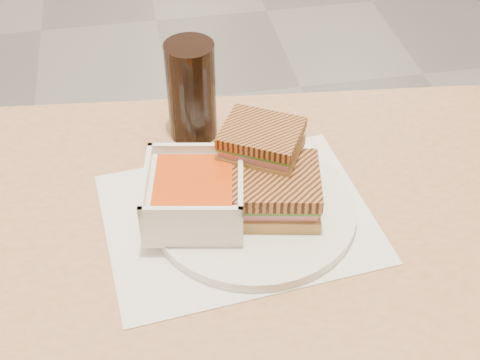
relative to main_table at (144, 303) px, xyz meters
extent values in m
cube|color=tan|center=(0.00, 0.00, 0.10)|extent=(1.26, 0.82, 0.03)
cylinder|color=tan|center=(0.58, 0.24, -0.28)|extent=(0.06, 0.06, 0.72)
cube|color=white|center=(0.15, 0.03, 0.11)|extent=(0.40, 0.32, 0.00)
cylinder|color=white|center=(0.17, 0.04, 0.12)|extent=(0.29, 0.29, 0.02)
cube|color=white|center=(0.09, 0.04, 0.16)|extent=(0.15, 0.15, 0.06)
cube|color=#DD5814|center=(0.09, 0.04, 0.19)|extent=(0.12, 0.12, 0.01)
cube|color=white|center=(0.15, 0.03, 0.19)|extent=(0.03, 0.13, 0.02)
cube|color=white|center=(0.03, 0.05, 0.19)|extent=(0.03, 0.13, 0.02)
cube|color=white|center=(0.10, 0.10, 0.19)|extent=(0.13, 0.03, 0.02)
cube|color=white|center=(0.08, -0.02, 0.19)|extent=(0.13, 0.03, 0.02)
cube|color=tan|center=(0.19, 0.03, 0.14)|extent=(0.15, 0.13, 0.02)
cube|color=#D7828C|center=(0.19, 0.03, 0.16)|extent=(0.14, 0.12, 0.01)
cube|color=#386B23|center=(0.19, 0.03, 0.17)|extent=(0.15, 0.13, 0.01)
cube|color=#965A2D|center=(0.19, 0.03, 0.18)|extent=(0.15, 0.13, 0.02)
cube|color=tan|center=(0.19, 0.09, 0.19)|extent=(0.14, 0.13, 0.02)
cube|color=#D7828C|center=(0.19, 0.09, 0.20)|extent=(0.13, 0.12, 0.01)
cube|color=#386B23|center=(0.19, 0.09, 0.21)|extent=(0.13, 0.12, 0.01)
cube|color=#965A2D|center=(0.19, 0.09, 0.22)|extent=(0.14, 0.13, 0.02)
cylinder|color=black|center=(0.11, 0.24, 0.20)|extent=(0.08, 0.08, 0.16)
camera|label=1|loc=(0.03, -0.60, 0.77)|focal=48.60mm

